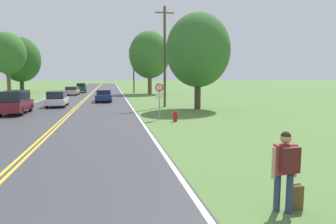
{
  "coord_description": "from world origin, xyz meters",
  "views": [
    {
      "loc": [
        3.25,
        -2.78,
        3.02
      ],
      "look_at": [
        5.93,
        11.18,
        1.3
      ],
      "focal_mm": 32.0,
      "sensor_mm": 36.0,
      "label": 1
    }
  ],
  "objects": [
    {
      "name": "hitchhiker_person",
      "position": [
        6.96,
        2.94,
        1.12
      ],
      "size": [
        0.62,
        0.44,
        1.83
      ],
      "rotation": [
        0.0,
        0.0,
        1.61
      ],
      "color": "navy",
      "rests_on": "ground"
    },
    {
      "name": "suitcase",
      "position": [
        7.28,
        3.04,
        0.28
      ],
      "size": [
        0.38,
        0.15,
        0.61
      ],
      "rotation": [
        0.0,
        0.0,
        1.61
      ],
      "color": "brown",
      "rests_on": "ground"
    },
    {
      "name": "fire_hydrant",
      "position": [
        7.44,
        16.43,
        0.37
      ],
      "size": [
        0.43,
        0.27,
        0.73
      ],
      "color": "red",
      "rests_on": "ground"
    },
    {
      "name": "traffic_sign",
      "position": [
        6.54,
        17.45,
        1.91
      ],
      "size": [
        0.6,
        0.1,
        2.53
      ],
      "color": "gray",
      "rests_on": "ground"
    },
    {
      "name": "utility_pole_midground",
      "position": [
        8.44,
        25.89,
        4.93
      ],
      "size": [
        1.8,
        0.24,
        9.54
      ],
      "color": "brown",
      "rests_on": "ground"
    },
    {
      "name": "utility_pole_far",
      "position": [
        7.31,
        49.87,
        4.17
      ],
      "size": [
        1.8,
        0.24,
        8.04
      ],
      "color": "brown",
      "rests_on": "ground"
    },
    {
      "name": "tree_left_verge",
      "position": [
        9.73,
        47.02,
        6.45
      ],
      "size": [
        6.74,
        6.74,
        10.35
      ],
      "color": "brown",
      "rests_on": "ground"
    },
    {
      "name": "tree_behind_sign",
      "position": [
        -13.02,
        57.6,
        6.01
      ],
      "size": [
        7.18,
        7.18,
        10.16
      ],
      "color": "#473828",
      "rests_on": "ground"
    },
    {
      "name": "tree_mid_treeline",
      "position": [
        -12.39,
        48.25,
        6.52
      ],
      "size": [
        5.6,
        5.6,
        9.77
      ],
      "color": "brown",
      "rests_on": "ground"
    },
    {
      "name": "tree_right_cluster",
      "position": [
        10.99,
        23.28,
        5.27
      ],
      "size": [
        5.71,
        5.71,
        8.56
      ],
      "color": "#473828",
      "rests_on": "ground"
    },
    {
      "name": "car_maroon_suv_mid_near",
      "position": [
        -4.16,
        22.7,
        0.96
      ],
      "size": [
        1.79,
        4.54,
        1.86
      ],
      "rotation": [
        0.0,
        0.0,
        1.59
      ],
      "color": "black",
      "rests_on": "ground"
    },
    {
      "name": "car_white_hatchback_mid_far",
      "position": [
        -1.91,
        28.07,
        0.82
      ],
      "size": [
        1.82,
        4.11,
        1.55
      ],
      "rotation": [
        0.0,
        0.0,
        1.59
      ],
      "color": "black",
      "rests_on": "ground"
    },
    {
      "name": "car_dark_blue_sedan_receding",
      "position": [
        2.5,
        33.32,
        0.74
      ],
      "size": [
        1.9,
        4.89,
        1.39
      ],
      "rotation": [
        0.0,
        0.0,
        -1.59
      ],
      "color": "black",
      "rests_on": "ground"
    },
    {
      "name": "car_champagne_hatchback_distant",
      "position": [
        -2.67,
        46.3,
        0.74
      ],
      "size": [
        2.03,
        3.83,
        1.34
      ],
      "rotation": [
        0.0,
        0.0,
        1.53
      ],
      "color": "black",
      "rests_on": "ground"
    },
    {
      "name": "car_dark_green_suv_horizon",
      "position": [
        -1.96,
        54.14,
        0.9
      ],
      "size": [
        1.87,
        4.3,
        1.69
      ],
      "rotation": [
        0.0,
        0.0,
        1.61
      ],
      "color": "black",
      "rests_on": "ground"
    }
  ]
}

